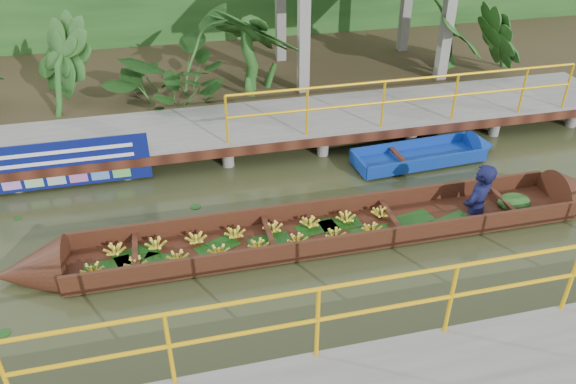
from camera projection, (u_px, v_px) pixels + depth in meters
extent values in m
plane|color=#31351A|center=(311.00, 235.00, 9.43)|extent=(80.00, 80.00, 0.00)
cube|color=#342C1A|center=(239.00, 71.00, 15.47)|extent=(30.00, 8.00, 0.45)
cube|color=slate|center=(268.00, 122.00, 12.04)|extent=(16.00, 2.00, 0.15)
cube|color=black|center=(278.00, 146.00, 11.26)|extent=(16.00, 0.12, 0.18)
cylinder|color=#F2AF0C|center=(411.00, 79.00, 11.23)|extent=(7.50, 0.05, 0.05)
cylinder|color=#F2AF0C|center=(408.00, 100.00, 11.47)|extent=(7.50, 0.05, 0.05)
cylinder|color=#F2AF0C|center=(408.00, 102.00, 11.49)|extent=(0.05, 0.05, 1.00)
cylinder|color=slate|center=(73.00, 173.00, 10.74)|extent=(0.24, 0.24, 0.55)
cylinder|color=slate|center=(79.00, 137.00, 12.06)|extent=(0.24, 0.24, 0.55)
cylinder|color=slate|center=(178.00, 162.00, 11.13)|extent=(0.24, 0.24, 0.55)
cylinder|color=slate|center=(173.00, 127.00, 12.45)|extent=(0.24, 0.24, 0.55)
cylinder|color=slate|center=(276.00, 150.00, 11.53)|extent=(0.24, 0.24, 0.55)
cylinder|color=slate|center=(261.00, 119.00, 12.85)|extent=(0.24, 0.24, 0.55)
cylinder|color=slate|center=(368.00, 140.00, 11.93)|extent=(0.24, 0.24, 0.55)
cylinder|color=slate|center=(344.00, 110.00, 13.24)|extent=(0.24, 0.24, 0.55)
cylinder|color=slate|center=(454.00, 130.00, 12.32)|extent=(0.24, 0.24, 0.55)
cylinder|color=slate|center=(422.00, 102.00, 13.64)|extent=(0.24, 0.24, 0.55)
cylinder|color=slate|center=(534.00, 121.00, 12.72)|extent=(0.24, 0.24, 0.55)
cylinder|color=slate|center=(496.00, 95.00, 14.03)|extent=(0.24, 0.24, 0.55)
cylinder|color=slate|center=(276.00, 150.00, 11.53)|extent=(0.24, 0.24, 0.55)
cylinder|color=#F2AF0C|center=(474.00, 263.00, 6.24)|extent=(10.00, 0.05, 0.05)
cylinder|color=#F2AF0C|center=(467.00, 294.00, 6.48)|extent=(10.00, 0.05, 0.05)
cylinder|color=#F2AF0C|center=(466.00, 297.00, 6.50)|extent=(0.05, 0.05, 1.00)
cube|color=slate|center=(304.00, 45.00, 13.00)|extent=(0.25, 0.25, 2.80)
cube|color=slate|center=(446.00, 34.00, 13.72)|extent=(0.25, 0.25, 2.80)
cube|color=slate|center=(281.00, 18.00, 14.98)|extent=(0.25, 0.25, 2.80)
cube|color=slate|center=(406.00, 10.00, 15.69)|extent=(0.25, 0.25, 2.80)
cube|color=#35180E|center=(331.00, 233.00, 9.38)|extent=(8.48, 1.07, 0.06)
cube|color=#35180E|center=(323.00, 209.00, 9.73)|extent=(8.48, 0.08, 0.36)
cube|color=#35180E|center=(342.00, 245.00, 8.86)|extent=(8.48, 0.08, 0.36)
cone|color=#35180E|center=(31.00, 272.00, 8.41)|extent=(1.06, 1.02, 1.02)
ellipsoid|color=#174014|center=(514.00, 202.00, 9.99)|extent=(0.59, 0.47, 0.28)
imported|color=black|center=(485.00, 165.00, 9.39)|extent=(0.80, 0.72, 1.85)
cube|color=navy|center=(418.00, 159.00, 11.49)|extent=(2.71, 0.97, 0.09)
cube|color=navy|center=(409.00, 146.00, 11.75)|extent=(2.66, 0.23, 0.27)
cube|color=navy|center=(428.00, 164.00, 11.11)|extent=(2.66, 0.23, 0.27)
cube|color=navy|center=(358.00, 164.00, 11.10)|extent=(0.10, 0.80, 0.27)
cone|color=navy|center=(482.00, 147.00, 11.84)|extent=(0.58, 0.78, 0.75)
cube|color=black|center=(399.00, 156.00, 11.30)|extent=(0.14, 0.80, 0.04)
cube|color=navy|center=(67.00, 164.00, 10.38)|extent=(3.00, 0.03, 0.94)
cube|color=white|center=(64.00, 152.00, 10.22)|extent=(2.44, 0.01, 0.07)
cube|color=white|center=(66.00, 161.00, 10.33)|extent=(2.44, 0.01, 0.07)
imported|color=#174014|center=(53.00, 72.00, 12.20)|extent=(1.44, 1.44, 1.80)
imported|color=#174014|center=(169.00, 63.00, 12.69)|extent=(1.44, 1.44, 1.80)
imported|color=#174014|center=(256.00, 56.00, 13.09)|extent=(1.44, 1.44, 1.80)
imported|color=#174014|center=(452.00, 41.00, 14.08)|extent=(1.44, 1.44, 1.80)
imported|color=#174014|center=(505.00, 37.00, 14.37)|extent=(1.44, 1.44, 1.80)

